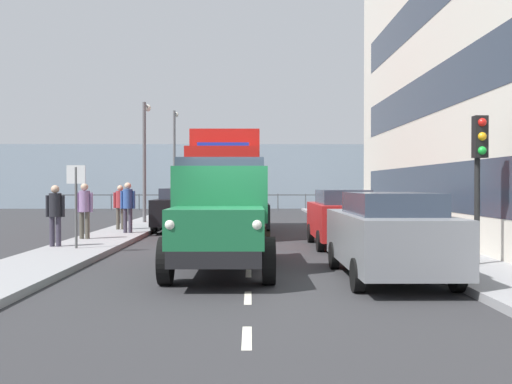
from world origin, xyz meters
The scene contains 21 objects.
ground_plane centered at (0.00, -11.18, 0.00)m, with size 80.00×80.00×0.00m, color #2D2D30.
sidewalk_left centered at (-4.73, -11.18, 0.07)m, with size 2.00×40.50×0.15m, color gray.
sidewalk_right centered at (4.73, -11.18, 0.07)m, with size 2.00×40.50×0.15m, color gray.
road_centreline_markings centered at (0.00, -11.12, 0.00)m, with size 0.12×36.47×0.01m.
sea_horizon centered at (0.00, -34.43, 2.50)m, with size 80.00×0.80×5.00m, color #8C9EAD.
seawall_railing centered at (0.00, -30.83, 0.92)m, with size 28.08×0.08×1.20m.
truck_vintage_green centered at (0.58, -0.97, 1.18)m, with size 2.17×5.64×2.43m.
lorry_cargo_red centered at (0.89, -11.44, 2.08)m, with size 2.58×8.20×3.87m.
car_grey_kerbside_near centered at (-2.77, -0.25, 0.90)m, with size 1.92×4.58×1.72m.
car_red_kerbside_1 centered at (-2.77, -6.28, 0.89)m, with size 1.76×4.19×1.72m.
car_black_oppositeside_0 centered at (2.77, -12.56, 0.90)m, with size 1.95×4.70×1.72m.
car_silver_oppositeside_1 centered at (2.77, -19.24, 0.90)m, with size 1.93×4.15×1.72m.
car_navy_oppositeside_2 centered at (2.77, -25.42, 0.90)m, with size 1.93×4.44×1.72m.
pedestrian_by_lamp centered at (5.40, -5.05, 1.16)m, with size 0.53×0.34×1.71m.
pedestrian_near_railing centered at (5.24, -7.34, 1.19)m, with size 0.53×0.34×1.76m.
pedestrian_couple_b centered at (4.35, -9.63, 1.22)m, with size 0.53×0.34×1.80m.
pedestrian_couple_a centered at (4.98, -11.25, 1.15)m, with size 0.53×0.34×1.70m.
traffic_light_near centered at (-4.96, -1.26, 2.47)m, with size 0.28×0.41×3.20m.
lamp_post_promenade centered at (4.83, -15.75, 3.50)m, with size 0.32×1.14×5.51m.
lamp_post_far centered at (4.66, -24.93, 3.91)m, with size 0.32×1.14×6.29m.
street_sign centered at (4.69, -4.60, 1.68)m, with size 0.50×0.07×2.25m.
Camera 1 is at (-0.05, 11.27, 1.88)m, focal length 41.05 mm.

